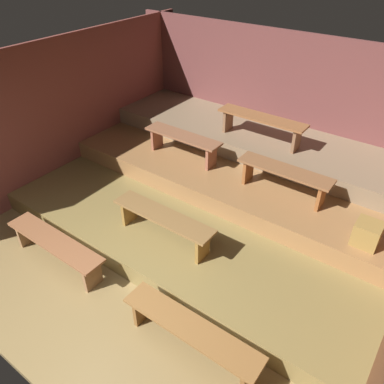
% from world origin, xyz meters
% --- Properties ---
extents(ground, '(6.45, 6.06, 0.08)m').
position_xyz_m(ground, '(0.00, 2.63, -0.04)').
color(ground, olive).
extents(wall_back, '(6.45, 0.06, 2.48)m').
position_xyz_m(wall_back, '(0.00, 5.29, 1.24)').
color(wall_back, brown).
rests_on(wall_back, ground).
extents(wall_left, '(0.06, 6.06, 2.48)m').
position_xyz_m(wall_left, '(-2.86, 2.63, 1.24)').
color(wall_left, brown).
rests_on(wall_left, ground).
extents(platform_lower, '(5.65, 4.05, 0.29)m').
position_xyz_m(platform_lower, '(0.00, 3.23, 0.15)').
color(platform_lower, olive).
rests_on(platform_lower, ground).
extents(platform_middle, '(5.65, 2.50, 0.29)m').
position_xyz_m(platform_middle, '(0.00, 4.01, 0.44)').
color(platform_middle, olive).
rests_on(platform_middle, platform_lower).
extents(platform_upper, '(5.65, 1.40, 0.29)m').
position_xyz_m(platform_upper, '(0.00, 4.56, 0.73)').
color(platform_upper, '#7C674D').
rests_on(platform_upper, platform_middle).
extents(bench_floor_left, '(1.67, 0.34, 0.42)m').
position_xyz_m(bench_floor_left, '(-1.15, 0.88, 0.33)').
color(bench_floor_left, brown).
rests_on(bench_floor_left, ground).
extents(bench_floor_right, '(1.67, 0.34, 0.42)m').
position_xyz_m(bench_floor_right, '(1.15, 0.88, 0.33)').
color(bench_floor_right, brown).
rests_on(bench_floor_right, ground).
extents(bench_lower_center, '(1.54, 0.34, 0.42)m').
position_xyz_m(bench_lower_center, '(-0.06, 1.90, 0.62)').
color(bench_lower_center, brown).
rests_on(bench_lower_center, platform_lower).
extents(bench_middle_left, '(1.41, 0.34, 0.42)m').
position_xyz_m(bench_middle_left, '(-0.93, 3.48, 0.91)').
color(bench_middle_left, brown).
rests_on(bench_middle_left, platform_middle).
extents(bench_middle_right, '(1.41, 0.34, 0.42)m').
position_xyz_m(bench_middle_right, '(0.93, 3.48, 0.91)').
color(bench_middle_right, brown).
rests_on(bench_middle_right, platform_middle).
extents(bench_upper_center, '(1.53, 0.34, 0.42)m').
position_xyz_m(bench_upper_center, '(0.09, 4.32, 1.21)').
color(bench_upper_center, brown).
rests_on(bench_upper_center, platform_upper).
extents(wooden_crate_middle, '(0.31, 0.31, 0.31)m').
position_xyz_m(wooden_crate_middle, '(2.26, 3.09, 0.74)').
color(wooden_crate_middle, olive).
rests_on(wooden_crate_middle, platform_middle).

